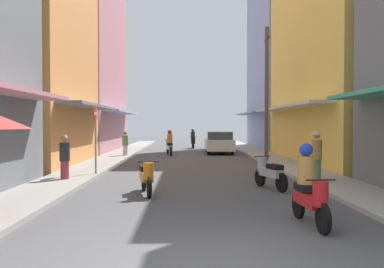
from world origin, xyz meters
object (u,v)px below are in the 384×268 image
(utility_pole, at_px, (267,94))
(pedestrian_crossing, at_px, (65,159))
(pedestrian_midway, at_px, (317,153))
(motorbike_red, at_px, (309,189))
(motorbike_black, at_px, (193,140))
(street_sign_no_entry, at_px, (96,130))
(motorbike_orange, at_px, (146,176))
(pedestrian_foreground, at_px, (125,144))
(parked_car, at_px, (219,142))
(motorbike_white, at_px, (169,144))
(motorbike_silver, at_px, (269,172))

(utility_pole, bearing_deg, pedestrian_crossing, -140.36)
(pedestrian_crossing, distance_m, pedestrian_midway, 8.41)
(motorbike_red, height_order, motorbike_black, same)
(pedestrian_midway, relative_size, street_sign_no_entry, 0.66)
(motorbike_black, xyz_separation_m, pedestrian_crossing, (-4.68, -18.84, 0.09))
(motorbike_orange, distance_m, pedestrian_foreground, 12.78)
(motorbike_red, xyz_separation_m, motorbike_black, (-1.74, 24.68, 0.00))
(motorbike_red, distance_m, parked_car, 19.10)
(pedestrian_crossing, distance_m, utility_pole, 10.91)
(motorbike_white, distance_m, parked_car, 3.54)
(motorbike_silver, bearing_deg, motorbike_orange, -165.75)
(pedestrian_foreground, xyz_separation_m, street_sign_no_entry, (0.19, -8.75, 0.95))
(motorbike_red, relative_size, motorbike_white, 1.01)
(motorbike_black, bearing_deg, utility_pole, -74.02)
(motorbike_black, relative_size, utility_pole, 0.27)
(pedestrian_crossing, xyz_separation_m, utility_pole, (8.14, 6.75, 2.70))
(motorbike_white, height_order, pedestrian_foreground, motorbike_white)
(motorbike_red, relative_size, pedestrian_foreground, 1.18)
(motorbike_white, relative_size, pedestrian_foreground, 1.16)
(motorbike_orange, distance_m, street_sign_no_entry, 4.57)
(pedestrian_crossing, relative_size, utility_pole, 0.23)
(utility_pole, bearing_deg, motorbike_white, 134.81)
(motorbike_red, distance_m, motorbike_black, 24.74)
(motorbike_red, xyz_separation_m, utility_pole, (1.73, 12.59, 2.79))
(motorbike_silver, distance_m, pedestrian_foreground, 13.11)
(motorbike_orange, relative_size, motorbike_silver, 1.03)
(pedestrian_foreground, distance_m, utility_pole, 8.79)
(motorbike_red, bearing_deg, pedestrian_midway, 70.51)
(motorbike_silver, distance_m, pedestrian_midway, 2.25)
(motorbike_red, distance_m, pedestrian_foreground, 17.07)
(parked_car, bearing_deg, street_sign_no_entry, -115.28)
(parked_car, xyz_separation_m, street_sign_no_entry, (-5.59, -11.83, 0.98))
(motorbike_white, height_order, utility_pole, utility_pole)
(motorbike_orange, bearing_deg, pedestrian_midway, 21.39)
(motorbike_silver, bearing_deg, pedestrian_midway, 33.59)
(motorbike_black, bearing_deg, motorbike_red, -85.97)
(pedestrian_crossing, height_order, street_sign_no_entry, street_sign_no_entry)
(motorbike_orange, height_order, utility_pole, utility_pole)
(pedestrian_midway, bearing_deg, street_sign_no_entry, 167.79)
(motorbike_silver, bearing_deg, motorbike_red, -92.01)
(pedestrian_foreground, height_order, utility_pole, utility_pole)
(motorbike_white, relative_size, pedestrian_crossing, 1.13)
(motorbike_silver, relative_size, motorbike_black, 0.96)
(motorbike_orange, distance_m, motorbike_silver, 3.73)
(pedestrian_crossing, bearing_deg, motorbike_black, 76.05)
(motorbike_red, xyz_separation_m, motorbike_white, (-3.37, 17.72, 0.00))
(street_sign_no_entry, bearing_deg, pedestrian_crossing, -116.75)
(motorbike_white, relative_size, parked_car, 0.43)
(motorbike_silver, relative_size, street_sign_no_entry, 0.66)
(motorbike_orange, height_order, parked_car, parked_car)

